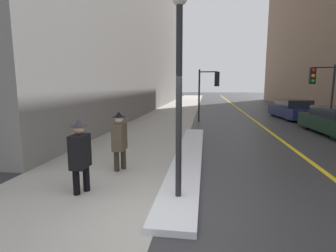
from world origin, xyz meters
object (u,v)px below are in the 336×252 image
at_px(traffic_light_far, 320,82).
at_px(pedestrian_with_shoulder_bag, 80,154).
at_px(pedestrian_in_fedora, 119,139).
at_px(parked_car_navy, 292,110).
at_px(lamp_post, 179,78).
at_px(traffic_light_near, 211,84).

distance_m(traffic_light_far, pedestrian_with_shoulder_bag, 13.83).
bearing_deg(pedestrian_in_fedora, parked_car_navy, 146.49).
relative_size(lamp_post, traffic_light_near, 1.22).
bearing_deg(parked_car_navy, lamp_post, 150.08).
bearing_deg(traffic_light_far, pedestrian_with_shoulder_bag, 51.21).
distance_m(lamp_post, traffic_light_near, 11.95).
height_order(pedestrian_in_fedora, parked_car_navy, pedestrian_in_fedora).
xyz_separation_m(lamp_post, traffic_light_far, (6.70, 10.65, 0.00)).
xyz_separation_m(traffic_light_near, traffic_light_far, (5.92, -1.27, 0.10)).
distance_m(traffic_light_far, pedestrian_in_fedora, 12.42).
bearing_deg(lamp_post, traffic_light_far, 57.82).
xyz_separation_m(lamp_post, traffic_light_near, (0.78, 11.92, -0.10)).
distance_m(traffic_light_near, parked_car_navy, 6.41).
relative_size(pedestrian_with_shoulder_bag, pedestrian_in_fedora, 1.00).
distance_m(lamp_post, parked_car_navy, 15.77).
bearing_deg(pedestrian_in_fedora, traffic_light_far, 136.41).
bearing_deg(pedestrian_in_fedora, lamp_post, 46.20).
distance_m(traffic_light_near, pedestrian_with_shoulder_bag, 12.24).
height_order(traffic_light_far, parked_car_navy, traffic_light_far).
distance_m(lamp_post, pedestrian_in_fedora, 2.94).
relative_size(traffic_light_near, parked_car_navy, 0.69).
relative_size(lamp_post, pedestrian_with_shoulder_bag, 2.48).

